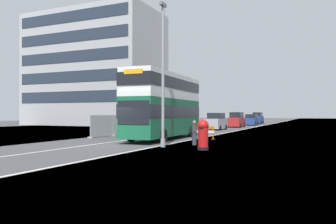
# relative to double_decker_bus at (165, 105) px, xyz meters

# --- Properties ---
(ground) EXTENTS (140.00, 280.00, 0.10)m
(ground) POSITION_rel_double_decker_bus_xyz_m (-0.37, -6.03, -2.84)
(ground) COLOR #424244
(double_decker_bus) EXTENTS (3.25, 11.50, 5.24)m
(double_decker_bus) POSITION_rel_double_decker_bus_xyz_m (0.00, 0.00, 0.00)
(double_decker_bus) COLOR #145638
(double_decker_bus) RESTS_ON ground
(lamppost_foreground) EXTENTS (0.29, 0.70, 8.97)m
(lamppost_foreground) POSITION_rel_double_decker_bus_xyz_m (2.73, -6.09, 1.46)
(lamppost_foreground) COLOR gray
(lamppost_foreground) RESTS_ON ground
(red_pillar_postbox) EXTENTS (0.66, 0.66, 1.74)m
(red_pillar_postbox) POSITION_rel_double_decker_bus_xyz_m (5.56, -6.71, -1.83)
(red_pillar_postbox) COLOR black
(red_pillar_postbox) RESTS_ON ground
(roadworks_barrier) EXTENTS (1.87, 0.66, 1.05)m
(roadworks_barrier) POSITION_rel_double_decker_bus_xyz_m (2.98, 1.02, -2.13)
(roadworks_barrier) COLOR orange
(roadworks_barrier) RESTS_ON ground
(construction_site_fence) EXTENTS (0.44, 27.40, 1.98)m
(construction_site_fence) POSITION_rel_double_decker_bus_xyz_m (-6.13, 11.85, -1.84)
(construction_site_fence) COLOR #A8AAAD
(construction_site_fence) RESTS_ON ground
(car_oncoming_near) EXTENTS (2.02, 4.45, 2.16)m
(car_oncoming_near) POSITION_rel_double_decker_bus_xyz_m (-0.76, 17.10, -1.77)
(car_oncoming_near) COLOR gray
(car_oncoming_near) RESTS_ON ground
(car_receding_mid) EXTENTS (1.97, 4.17, 2.28)m
(car_receding_mid) POSITION_rel_double_decker_bus_xyz_m (-0.26, 26.14, -1.73)
(car_receding_mid) COLOR maroon
(car_receding_mid) RESTS_ON ground
(car_receding_far) EXTENTS (2.10, 3.93, 1.95)m
(car_receding_far) POSITION_rel_double_decker_bus_xyz_m (0.05, 35.94, -1.86)
(car_receding_far) COLOR navy
(car_receding_far) RESTS_ON ground
(car_far_side) EXTENTS (1.91, 4.33, 2.32)m
(car_far_side) POSITION_rel_double_decker_bus_xyz_m (-0.44, 45.13, -1.71)
(car_far_side) COLOR navy
(car_far_side) RESTS_ON ground
(bare_tree_far_verge_near) EXTENTS (2.16, 3.18, 5.03)m
(bare_tree_far_verge_near) POSITION_rel_double_decker_bus_xyz_m (-14.55, 27.46, -0.39)
(bare_tree_far_verge_near) COLOR #4C3D2D
(bare_tree_far_verge_near) RESTS_ON ground
(bare_tree_far_verge_mid) EXTENTS (2.25, 3.42, 4.97)m
(bare_tree_far_verge_mid) POSITION_rel_double_decker_bus_xyz_m (-13.93, 33.11, -0.34)
(bare_tree_far_verge_mid) COLOR #4C3D2D
(bare_tree_far_verge_mid) RESTS_ON ground
(pedestrian_at_kerb) EXTENTS (0.34, 0.34, 1.62)m
(pedestrian_at_kerb) POSITION_rel_double_decker_bus_xyz_m (4.05, -4.03, -1.97)
(pedestrian_at_kerb) COLOR #2D3342
(pedestrian_at_kerb) RESTS_ON ground
(backdrop_office_block) EXTENTS (23.78, 13.42, 20.20)m
(backdrop_office_block) POSITION_rel_double_decker_bus_xyz_m (-26.80, 26.72, 7.32)
(backdrop_office_block) COLOR #9EA0A3
(backdrop_office_block) RESTS_ON ground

